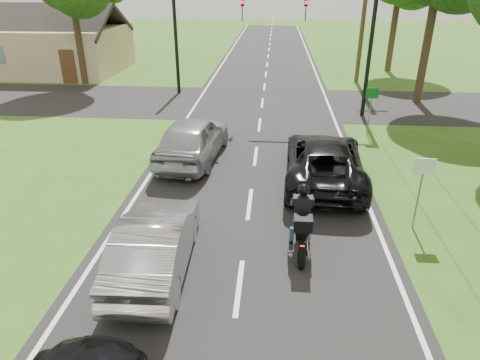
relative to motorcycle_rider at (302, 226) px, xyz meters
The scene contains 13 objects.
ground 2.28m from the motorcycle_rider, 132.51° to the right, with size 140.00×140.00×0.00m, color #325919.
road 8.57m from the motorcycle_rider, 99.82° to the left, with size 8.00×100.00×0.01m, color black.
cross_road 14.50m from the motorcycle_rider, 95.77° to the left, with size 60.00×7.00×0.01m, color black.
motorcycle_rider is the anchor object (origin of this frame).
dark_suv 4.41m from the motorcycle_rider, 77.11° to the left, with size 2.56×5.56×1.54m, color black.
silver_sedan 3.64m from the motorcycle_rider, 163.25° to the right, with size 1.53×4.38×1.44m, color #A4A3A8.
silver_suv 7.06m from the motorcycle_rider, 123.09° to the left, with size 2.02×5.02×1.71m, color #9FA0A7.
traffic_signal 13.00m from the motorcycle_rider, 81.38° to the left, with size 6.38×0.44×6.00m.
signal_pole_far 17.85m from the motorcycle_rider, 112.08° to the left, with size 0.20×0.20×6.00m, color black.
utility_pole_far 21.40m from the motorcycle_rider, 76.92° to the left, with size 1.60×0.28×10.00m.
sign_white 3.63m from the motorcycle_rider, 23.22° to the left, with size 0.55×0.07×2.12m.
sign_green 10.04m from the motorcycle_rider, 69.86° to the left, with size 0.55×0.07×2.12m.
house 28.43m from the motorcycle_rider, 127.91° to the left, with size 10.20×8.00×4.84m.
Camera 1 is at (0.65, -7.77, 6.41)m, focal length 32.00 mm.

